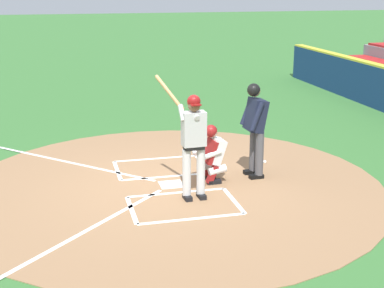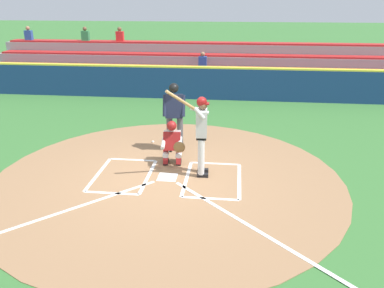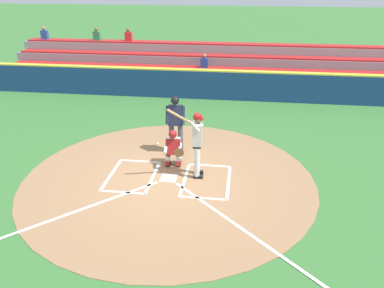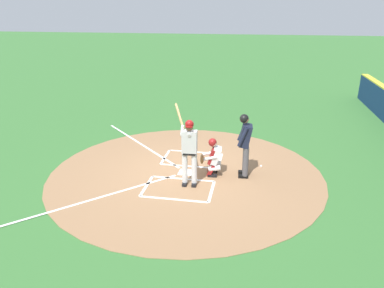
{
  "view_description": "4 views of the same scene",
  "coord_description": "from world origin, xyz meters",
  "px_view_note": "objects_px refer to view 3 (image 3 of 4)",
  "views": [
    {
      "loc": [
        -9.72,
        2.0,
        3.7
      ],
      "look_at": [
        -0.41,
        -0.3,
        0.91
      ],
      "focal_mm": 52.15,
      "sensor_mm": 36.0,
      "label": 1
    },
    {
      "loc": [
        -1.47,
        7.93,
        3.91
      ],
      "look_at": [
        -0.56,
        -0.06,
        0.83
      ],
      "focal_mm": 36.13,
      "sensor_mm": 36.0,
      "label": 2
    },
    {
      "loc": [
        -1.88,
        9.11,
        5.22
      ],
      "look_at": [
        -0.6,
        -0.4,
        0.91
      ],
      "focal_mm": 35.84,
      "sensor_mm": 36.0,
      "label": 3
    },
    {
      "loc": [
        -9.62,
        -1.92,
        4.6
      ],
      "look_at": [
        0.29,
        -0.13,
        0.82
      ],
      "focal_mm": 34.02,
      "sensor_mm": 36.0,
      "label": 4
    }
  ],
  "objects_px": {
    "batter": "(197,140)",
    "baseball": "(158,144)",
    "plate_umpire": "(176,121)",
    "catcher": "(174,147)"
  },
  "relations": [
    {
      "from": "baseball",
      "to": "catcher",
      "type": "bearing_deg",
      "value": 119.8
    },
    {
      "from": "catcher",
      "to": "plate_umpire",
      "type": "xyz_separation_m",
      "value": [
        0.09,
        -0.89,
        0.49
      ]
    },
    {
      "from": "catcher",
      "to": "baseball",
      "type": "distance_m",
      "value": 1.71
    },
    {
      "from": "catcher",
      "to": "baseball",
      "type": "xyz_separation_m",
      "value": [
        0.8,
        -1.4,
        -0.55
      ]
    },
    {
      "from": "catcher",
      "to": "plate_umpire",
      "type": "height_order",
      "value": "plate_umpire"
    },
    {
      "from": "catcher",
      "to": "batter",
      "type": "bearing_deg",
      "value": 143.47
    },
    {
      "from": "baseball",
      "to": "plate_umpire",
      "type": "bearing_deg",
      "value": 144.56
    },
    {
      "from": "batter",
      "to": "baseball",
      "type": "height_order",
      "value": "batter"
    },
    {
      "from": "batter",
      "to": "catcher",
      "type": "height_order",
      "value": "batter"
    },
    {
      "from": "batter",
      "to": "catcher",
      "type": "relative_size",
      "value": 1.88
    }
  ]
}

